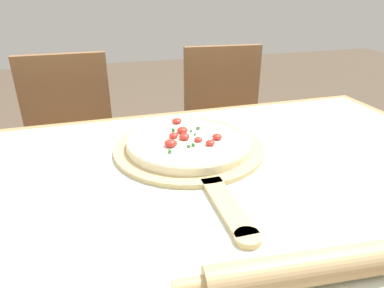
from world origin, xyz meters
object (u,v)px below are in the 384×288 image
object	(u,v)px
pizza_peel	(191,151)
rolling_pin	(329,265)
pizza	(189,141)
chair_right	(225,126)
chair_left	(72,144)

from	to	relation	value
pizza_peel	rolling_pin	bearing A→B (deg)	-80.21
pizza_peel	pizza	xyz separation A→B (m)	(-0.00, 0.02, 0.02)
pizza	chair_right	size ratio (longest dim) A/B	0.37
rolling_pin	chair_right	bearing A→B (deg)	75.45
pizza_peel	chair_left	world-z (taller)	chair_left
rolling_pin	chair_left	world-z (taller)	chair_left
chair_left	chair_right	world-z (taller)	same
pizza	rolling_pin	xyz separation A→B (m)	(0.08, -0.48, 0.00)
pizza_peel	chair_right	bearing A→B (deg)	61.34
pizza	chair_left	size ratio (longest dim) A/B	0.37
pizza	pizza_peel	bearing A→B (deg)	-89.76
pizza	chair_right	bearing A→B (deg)	60.62
chair_left	chair_right	size ratio (longest dim) A/B	1.00
pizza_peel	chair_left	size ratio (longest dim) A/B	0.67
rolling_pin	chair_right	xyz separation A→B (m)	(0.30, 1.16, -0.27)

